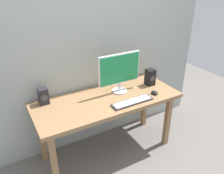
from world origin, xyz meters
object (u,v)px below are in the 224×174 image
Objects in this scene: monitor at (119,71)px; keyboard_primary at (132,102)px; mouse at (154,93)px; speaker_right at (150,77)px; speaker_left at (43,96)px; desk at (107,105)px.

keyboard_primary is (-0.01, -0.28, -0.23)m from monitor.
speaker_right is (0.10, 0.21, 0.08)m from mouse.
mouse is 0.49× the size of speaker_left.
desk is 18.75× the size of mouse.
speaker_left reaches higher than desk.
keyboard_primary is 0.49m from speaker_right.
keyboard_primary is at bearing -48.05° from desk.
speaker_right is (0.59, 0.05, 0.18)m from desk.
speaker_right is at bearing 31.14° from keyboard_primary.
speaker_left is (-0.60, 0.22, 0.17)m from desk.
speaker_right is at bearing 58.60° from mouse.
speaker_right is (0.40, -0.03, -0.15)m from monitor.
mouse is at bearing -18.72° from desk.
speaker_right is at bearing -8.44° from speaker_left.
mouse is (0.49, -0.17, 0.10)m from desk.
monitor is 0.82m from speaker_left.
desk is 0.38m from monitor.
mouse is at bearing -19.66° from speaker_left.
mouse is at bearing -39.11° from monitor.
monitor is at bearing -10.47° from speaker_left.
mouse is (0.30, -0.24, -0.22)m from monitor.
keyboard_primary is 2.36× the size of speaker_right.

